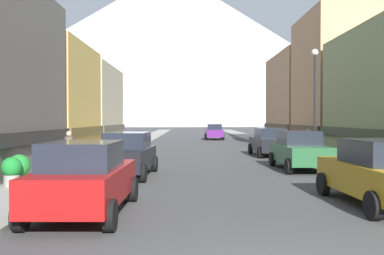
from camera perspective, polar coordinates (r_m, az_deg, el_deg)
sidewalk_left at (r=40.91m, az=-7.40°, el=-2.05°), size 2.50×100.00×0.15m
sidewalk_right at (r=41.30m, az=10.09°, el=-2.03°), size 2.50×100.00×0.15m
storefront_left_2 at (r=28.60m, az=-23.36°, el=3.00°), size 10.13×8.17×6.88m
storefront_left_3 at (r=37.01m, az=-15.07°, el=2.46°), size 6.56×9.91×6.69m
storefront_right_2 at (r=35.34m, az=21.08°, el=5.34°), size 8.53×8.28×10.29m
storefront_right_3 at (r=44.99m, az=15.17°, el=3.54°), size 6.88×11.55×8.84m
car_left_0 at (r=10.78m, az=-14.01°, el=-6.48°), size 2.11×4.42×1.78m
car_left_1 at (r=17.68m, az=-8.61°, el=-3.51°), size 2.26×4.49×1.78m
car_right_0 at (r=12.55m, az=23.62°, el=-5.47°), size 2.21×4.47×1.78m
car_right_1 at (r=20.37m, az=14.05°, el=-2.92°), size 2.12×4.43×1.78m
car_right_2 at (r=27.50m, az=10.24°, el=-1.87°), size 2.17×4.45×1.78m
car_driving_0 at (r=48.98m, az=2.95°, el=-0.56°), size 2.06×4.40×1.78m
trash_bin_right at (r=18.49m, az=24.03°, el=-4.18°), size 0.59×0.59×0.98m
potted_plant_0 at (r=15.63m, az=-21.95°, el=-4.88°), size 0.75×0.75×0.99m
potted_plant_1 at (r=22.50m, az=21.21°, el=-2.89°), size 0.73×0.73×1.07m
potted_plant_2 at (r=15.08m, az=-22.79°, el=-5.26°), size 0.64×0.64×0.95m
pedestrian_0 at (r=28.13m, az=15.12°, el=-1.90°), size 0.36×0.36×1.56m
pedestrian_1 at (r=18.55m, az=-15.97°, el=-3.24°), size 0.36×0.36×1.68m
streetlamp_right at (r=23.61m, az=15.96°, el=5.11°), size 0.36×0.36×5.86m
mountain_backdrop at (r=269.54m, az=-2.92°, el=10.65°), size 276.71×276.71×94.16m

